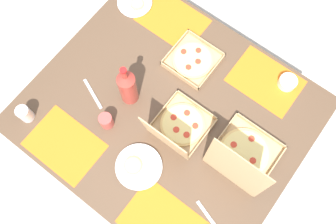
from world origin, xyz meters
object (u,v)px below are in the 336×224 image
object	(u,v)px
pizza_box_center	(243,157)
soda_bottle	(128,87)
pizza_box_corner_right	(179,128)
condiment_bowl	(287,82)
pizza_box_corner_left	(193,60)
plate_far_left	(135,3)
cup_clear_left	(106,121)
cup_clear_right	(25,114)
plate_near_right	(138,167)

from	to	relation	value
pizza_box_center	soda_bottle	distance (m)	0.65
pizza_box_corner_right	condiment_bowl	bearing A→B (deg)	-119.05
pizza_box_corner_left	condiment_bowl	distance (m)	0.51
plate_far_left	cup_clear_left	world-z (taller)	cup_clear_left
soda_bottle	condiment_bowl	bearing A→B (deg)	-138.05
pizza_box_center	plate_far_left	world-z (taller)	pizza_box_center
soda_bottle	plate_far_left	bearing A→B (deg)	-53.82
plate_far_left	condiment_bowl	world-z (taller)	condiment_bowl
pizza_box_corner_left	soda_bottle	distance (m)	0.41
soda_bottle	condiment_bowl	distance (m)	0.83
pizza_box_corner_left	pizza_box_corner_right	size ratio (longest dim) A/B	0.85
pizza_box_corner_left	cup_clear_left	distance (m)	0.56
pizza_box_corner_left	pizza_box_center	distance (m)	0.58
pizza_box_corner_left	pizza_box_center	size ratio (longest dim) A/B	0.75
pizza_box_center	soda_bottle	size ratio (longest dim) A/B	1.03
pizza_box_corner_right	cup_clear_right	bearing A→B (deg)	31.85
cup_clear_right	cup_clear_left	world-z (taller)	cup_clear_right
pizza_box_corner_right	plate_far_left	xyz separation A→B (m)	(0.64, -0.45, -0.04)
plate_near_right	condiment_bowl	xyz separation A→B (m)	(-0.35, -0.81, 0.01)
plate_near_right	condiment_bowl	world-z (taller)	condiment_bowl
cup_clear_left	condiment_bowl	distance (m)	0.95
pizza_box_center	plate_near_right	world-z (taller)	pizza_box_center
cup_clear_left	condiment_bowl	size ratio (longest dim) A/B	0.94
pizza_box_center	cup_clear_left	size ratio (longest dim) A/B	3.76
pizza_box_center	condiment_bowl	distance (m)	0.48
soda_bottle	cup_clear_left	size ratio (longest dim) A/B	3.67
pizza_box_corner_right	plate_far_left	distance (m)	0.79
pizza_box_corner_left	pizza_box_center	bearing A→B (deg)	149.99
condiment_bowl	soda_bottle	bearing A→B (deg)	41.95
cup_clear_right	plate_far_left	bearing A→B (deg)	-90.81
soda_bottle	condiment_bowl	xyz separation A→B (m)	(-0.61, -0.55, -0.11)
pizza_box_center	plate_far_left	size ratio (longest dim) A/B	1.67
cup_clear_right	pizza_box_corner_right	bearing A→B (deg)	-148.15
plate_far_left	cup_clear_right	size ratio (longest dim) A/B	2.07
pizza_box_corner_left	pizza_box_corner_right	xyz separation A→B (m)	(-0.17, 0.36, 0.03)
plate_near_right	cup_clear_left	distance (m)	0.28
plate_far_left	cup_clear_left	bearing A→B (deg)	117.60
pizza_box_corner_left	plate_near_right	world-z (taller)	pizza_box_corner_left
pizza_box_corner_left	cup_clear_right	bearing A→B (deg)	57.51
cup_clear_left	pizza_box_corner_left	bearing A→B (deg)	-104.31
pizza_box_corner_left	condiment_bowl	size ratio (longest dim) A/B	2.67
plate_near_right	condiment_bowl	bearing A→B (deg)	-113.12
plate_far_left	cup_clear_right	world-z (taller)	cup_clear_right
condiment_bowl	pizza_box_corner_right	bearing A→B (deg)	60.95
plate_near_right	soda_bottle	size ratio (longest dim) A/B	0.71
pizza_box_corner_right	condiment_bowl	distance (m)	0.62
plate_near_right	soda_bottle	distance (m)	0.39
plate_far_left	cup_clear_left	distance (m)	0.72
pizza_box_corner_left	plate_far_left	bearing A→B (deg)	-11.28
pizza_box_corner_right	soda_bottle	size ratio (longest dim) A/B	0.91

